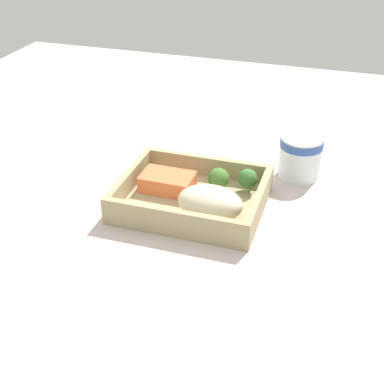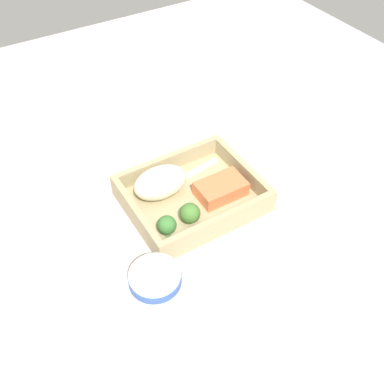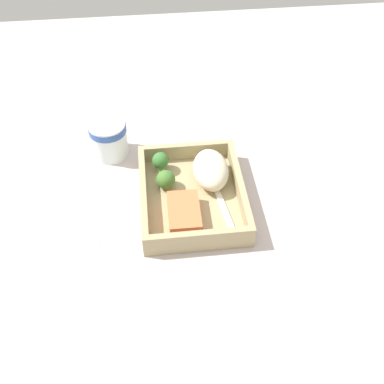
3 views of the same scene
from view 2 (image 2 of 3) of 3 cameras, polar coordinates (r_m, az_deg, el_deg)
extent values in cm
cube|color=beige|center=(86.17, 0.00, -1.73)|extent=(160.00, 160.00, 2.00)
cube|color=tan|center=(85.00, 0.00, -0.99)|extent=(24.16, 19.66, 1.20)
cube|color=tan|center=(89.15, -3.07, 3.75)|extent=(24.16, 1.20, 3.56)
cube|color=tan|center=(78.08, 3.51, -3.99)|extent=(24.16, 1.20, 3.56)
cube|color=tan|center=(88.12, 6.41, 2.88)|extent=(1.20, 17.26, 3.56)
cube|color=tan|center=(79.83, -7.08, -2.89)|extent=(1.20, 17.26, 3.56)
cube|color=#EB7242|center=(84.36, 3.69, 0.42)|extent=(9.18, 5.92, 2.87)
ellipsoid|color=beige|center=(83.77, -4.04, 1.23)|extent=(10.64, 6.98, 5.45)
cylinder|color=#80A265|center=(78.10, -3.16, -5.05)|extent=(1.29, 1.29, 1.64)
sphere|color=#3A7333|center=(76.75, -3.22, -4.22)|extent=(3.39, 3.39, 3.39)
cylinder|color=#74A25D|center=(80.25, -0.26, -3.45)|extent=(1.43, 1.43, 1.05)
sphere|color=#457630|center=(79.08, -0.27, -2.71)|extent=(3.76, 3.76, 3.76)
cube|color=white|center=(89.15, 0.09, 2.46)|extent=(12.43, 2.81, 0.44)
cube|color=white|center=(85.78, -4.00, 0.19)|extent=(3.67, 2.65, 0.44)
cylinder|color=white|center=(69.08, -4.59, -12.19)|extent=(7.61, 7.61, 7.98)
cylinder|color=#3356A8|center=(66.68, -4.73, -10.87)|extent=(7.84, 7.84, 1.44)
cube|color=white|center=(76.32, 13.18, -10.82)|extent=(9.80, 12.37, 0.24)
camera|label=1|loc=(1.24, -34.07, 33.74)|focal=50.00mm
camera|label=3|loc=(0.99, 43.44, 38.65)|focal=42.00mm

